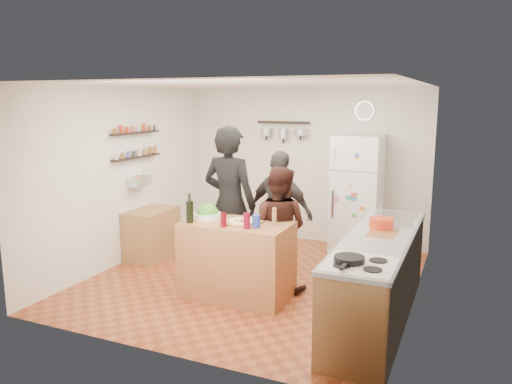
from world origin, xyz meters
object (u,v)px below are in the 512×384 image
at_px(counter_run, 378,279).
at_px(red_bowl, 381,223).
at_px(skillet, 349,259).
at_px(fridge, 357,194).
at_px(prep_island, 237,260).
at_px(person_center, 278,228).
at_px(salt_canister, 256,221).
at_px(salad_bowl, 207,216).
at_px(pepper_mill, 274,218).
at_px(person_left, 230,204).
at_px(wall_clock, 365,111).
at_px(person_back, 280,213).
at_px(wine_bottle, 190,212).
at_px(side_table, 152,234).

height_order(counter_run, red_bowl, red_bowl).
xyz_separation_m(skillet, fridge, (-0.65, 3.25, -0.05)).
bearing_deg(red_bowl, counter_run, -82.10).
relative_size(prep_island, person_center, 0.81).
relative_size(prep_island, salt_canister, 8.83).
distance_m(salad_bowl, pepper_mill, 0.87).
relative_size(person_left, wall_clock, 6.70).
height_order(counter_run, skillet, skillet).
height_order(prep_island, person_center, person_center).
bearing_deg(prep_island, salt_canister, -21.80).
relative_size(pepper_mill, person_left, 0.08).
relative_size(prep_island, red_bowl, 4.74).
bearing_deg(salt_canister, prep_island, 158.20).
bearing_deg(person_back, wall_clock, -101.30).
bearing_deg(counter_run, salad_bowl, 179.70).
bearing_deg(person_back, wine_bottle, 73.99).
height_order(pepper_mill, salt_canister, pepper_mill).
xyz_separation_m(person_back, wall_clock, (0.73, 1.67, 1.32)).
bearing_deg(prep_island, pepper_mill, 6.34).
distance_m(counter_run, skillet, 1.08).
xyz_separation_m(wine_bottle, counter_run, (2.14, 0.26, -0.59)).
distance_m(prep_island, side_table, 1.98).
bearing_deg(red_bowl, side_table, 173.01).
bearing_deg(wall_clock, skillet, -79.71).
xyz_separation_m(salt_canister, wall_clock, (0.59, 2.79, 1.17)).
distance_m(person_back, skillet, 2.36).
height_order(salt_canister, wall_clock, wall_clock).
bearing_deg(skillet, counter_run, 83.99).
height_order(person_back, counter_run, person_back).
xyz_separation_m(person_center, person_back, (-0.19, 0.56, 0.06)).
bearing_deg(person_left, prep_island, 128.18).
distance_m(pepper_mill, wall_clock, 2.90).
height_order(prep_island, pepper_mill, pepper_mill).
relative_size(prep_island, fridge, 0.69).
xyz_separation_m(pepper_mill, person_left, (-0.79, 0.45, 0.01)).
bearing_deg(pepper_mill, counter_run, -0.52).
distance_m(salad_bowl, person_left, 0.46).
relative_size(wine_bottle, skillet, 0.95).
xyz_separation_m(wine_bottle, fridge, (1.39, 2.56, -0.14)).
relative_size(salt_canister, fridge, 0.08).
distance_m(person_back, counter_run, 1.81).
distance_m(salad_bowl, red_bowl, 2.04).
relative_size(person_left, person_center, 1.31).
distance_m(prep_island, person_center, 0.64).
bearing_deg(prep_island, counter_run, 1.37).
relative_size(salad_bowl, wine_bottle, 1.29).
bearing_deg(fridge, person_center, -105.97).
bearing_deg(side_table, pepper_mill, -18.79).
height_order(pepper_mill, wall_clock, wall_clock).
bearing_deg(fridge, red_bowl, -70.15).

